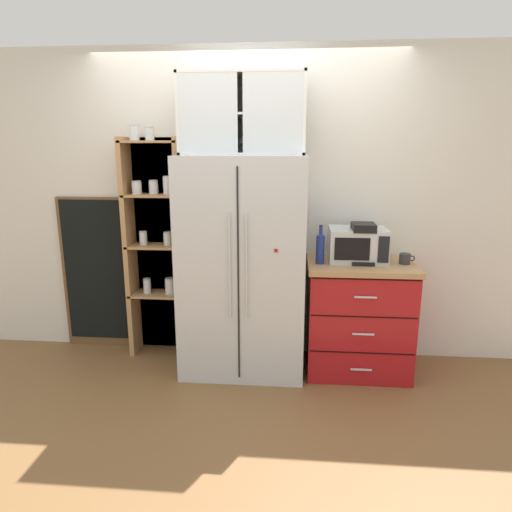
# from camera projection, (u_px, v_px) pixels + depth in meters

# --- Properties ---
(ground_plane) EXTENTS (10.81, 10.81, 0.00)m
(ground_plane) POSITION_uv_depth(u_px,v_px,m) (244.00, 367.00, 3.68)
(ground_plane) COLOR brown
(wall_back_cream) EXTENTS (5.10, 0.10, 2.55)m
(wall_back_cream) POSITION_uv_depth(u_px,v_px,m) (248.00, 207.00, 3.77)
(wall_back_cream) COLOR silver
(wall_back_cream) RESTS_ON ground
(refrigerator) EXTENTS (0.96, 0.66, 1.71)m
(refrigerator) POSITION_uv_depth(u_px,v_px,m) (243.00, 266.00, 3.51)
(refrigerator) COLOR silver
(refrigerator) RESTS_ON ground
(pantry_shelf_column) EXTENTS (0.53, 0.27, 1.94)m
(pantry_shelf_column) POSITION_uv_depth(u_px,v_px,m) (158.00, 242.00, 3.80)
(pantry_shelf_column) COLOR brown
(pantry_shelf_column) RESTS_ON ground
(counter_cabinet) EXTENTS (0.82, 0.61, 0.90)m
(counter_cabinet) POSITION_uv_depth(u_px,v_px,m) (358.00, 317.00, 3.56)
(counter_cabinet) COLOR #A8161C
(counter_cabinet) RESTS_ON ground
(microwave) EXTENTS (0.44, 0.33, 0.26)m
(microwave) POSITION_uv_depth(u_px,v_px,m) (357.00, 245.00, 3.48)
(microwave) COLOR silver
(microwave) RESTS_ON counter_cabinet
(coffee_maker) EXTENTS (0.17, 0.20, 0.31)m
(coffee_maker) POSITION_uv_depth(u_px,v_px,m) (362.00, 243.00, 3.43)
(coffee_maker) COLOR black
(coffee_maker) RESTS_ON counter_cabinet
(mug_charcoal) EXTENTS (0.12, 0.08, 0.08)m
(mug_charcoal) POSITION_uv_depth(u_px,v_px,m) (405.00, 259.00, 3.40)
(mug_charcoal) COLOR #2D2D33
(mug_charcoal) RESTS_ON counter_cabinet
(bottle_cobalt) EXTENTS (0.07, 0.07, 0.30)m
(bottle_cobalt) POSITION_uv_depth(u_px,v_px,m) (320.00, 246.00, 3.40)
(bottle_cobalt) COLOR navy
(bottle_cobalt) RESTS_ON counter_cabinet
(upper_cabinet) EXTENTS (0.92, 0.32, 0.58)m
(upper_cabinet) POSITION_uv_depth(u_px,v_px,m) (243.00, 115.00, 3.29)
(upper_cabinet) COLOR silver
(upper_cabinet) RESTS_ON refrigerator
(chalkboard_menu) EXTENTS (0.60, 0.04, 1.35)m
(chalkboard_menu) POSITION_uv_depth(u_px,v_px,m) (96.00, 273.00, 3.95)
(chalkboard_menu) COLOR brown
(chalkboard_menu) RESTS_ON ground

